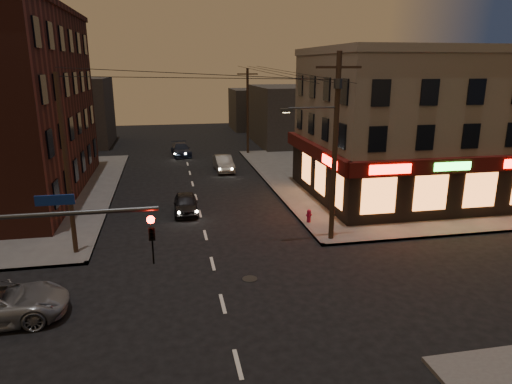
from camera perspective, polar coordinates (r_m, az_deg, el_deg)
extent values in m
plane|color=black|center=(19.32, -4.19, -13.76)|extent=(120.00, 120.00, 0.00)
cube|color=#514F4C|center=(41.97, 17.49, 1.94)|extent=(24.00, 28.00, 0.15)
cube|color=gray|center=(35.40, 19.50, 7.72)|extent=(15.00, 12.00, 10.00)
cube|color=gray|center=(35.15, 20.30, 16.21)|extent=(15.20, 12.20, 0.50)
cube|color=black|center=(31.12, 24.42, 0.01)|extent=(15.12, 0.25, 3.40)
cube|color=black|center=(32.89, 7.70, 2.07)|extent=(0.25, 12.12, 3.40)
cube|color=#450E0B|center=(30.49, 25.11, 3.13)|extent=(15.60, 0.50, 0.90)
cube|color=#450E0B|center=(32.42, 7.31, 5.14)|extent=(0.50, 12.60, 0.90)
cube|color=#FF140C|center=(27.48, 16.46, 2.74)|extent=(2.60, 0.06, 0.55)
cube|color=#26FF3F|center=(29.53, 23.37, 2.96)|extent=(2.40, 0.06, 0.50)
cube|color=#FF140C|center=(28.82, 9.16, 3.76)|extent=(0.06, 2.60, 0.55)
cube|color=orange|center=(30.63, 23.68, 0.06)|extent=(12.40, 0.08, 2.20)
cube|color=orange|center=(31.90, 8.02, 1.82)|extent=(0.08, 8.40, 2.20)
cube|color=#3F3D3A|center=(57.31, 5.08, 9.56)|extent=(10.00, 12.00, 7.00)
cube|color=#3F3D3A|center=(60.02, -22.07, 9.25)|extent=(9.00, 10.00, 8.00)
cube|color=#3F3D3A|center=(70.43, 0.27, 10.32)|extent=(8.00, 8.00, 6.00)
cylinder|color=#382619|center=(24.54, 9.84, 5.25)|extent=(0.28, 0.28, 10.00)
cube|color=#382619|center=(24.16, 10.32, 15.10)|extent=(2.40, 0.12, 0.12)
cylinder|color=#333538|center=(24.18, 10.22, 13.20)|extent=(0.44, 0.44, 0.50)
cylinder|color=#333538|center=(23.82, 7.12, 10.40)|extent=(2.60, 0.10, 0.10)
cube|color=#333538|center=(23.43, 3.80, 10.15)|extent=(0.60, 0.25, 0.18)
cube|color=#FFD88C|center=(23.44, 3.80, 9.91)|extent=(0.35, 0.15, 0.04)
cylinder|color=#382619|center=(49.74, -1.05, 10.04)|extent=(0.26, 0.26, 9.00)
cylinder|color=#382619|center=(24.23, -22.61, 2.94)|extent=(0.24, 0.24, 9.00)
cylinder|color=#333538|center=(11.92, -22.73, -2.50)|extent=(4.40, 0.12, 0.12)
imported|color=black|center=(11.83, -12.94, -4.36)|extent=(0.16, 0.20, 1.00)
sphere|color=#FF0C05|center=(11.63, -13.03, -3.40)|extent=(0.20, 0.20, 0.20)
cube|color=navy|center=(11.87, -23.85, -0.94)|extent=(0.90, 0.05, 0.25)
imported|color=black|center=(30.42, -8.79, -1.43)|extent=(1.63, 3.86, 1.30)
imported|color=gray|center=(42.22, -4.08, 3.59)|extent=(1.64, 4.35, 1.42)
imported|color=#1C2438|center=(49.95, -9.36, 5.25)|extent=(2.23, 4.76, 1.34)
cylinder|color=maroon|center=(28.15, 6.62, -3.12)|extent=(0.28, 0.28, 0.65)
sphere|color=maroon|center=(28.04, 6.64, -2.43)|extent=(0.26, 0.26, 0.26)
cylinder|color=maroon|center=(28.11, 6.63, -2.87)|extent=(0.37, 0.19, 0.13)
cylinder|color=maroon|center=(28.11, 6.63, -2.87)|extent=(0.19, 0.37, 0.13)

